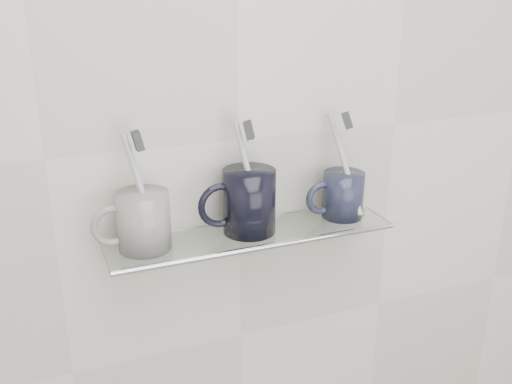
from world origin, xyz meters
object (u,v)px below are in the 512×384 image
shelf_glass (252,234)px  mug_center (249,201)px  mug_right (343,195)px  mug_left (144,221)px

shelf_glass → mug_center: bearing=118.2°
shelf_glass → mug_right: mug_right is taller
mug_center → mug_right: bearing=3.5°
shelf_glass → mug_center: (-0.00, 0.00, 0.06)m
shelf_glass → mug_center: 0.06m
shelf_glass → mug_left: 0.19m
mug_center → shelf_glass: bearing=-58.3°
mug_center → mug_right: 0.18m
shelf_glass → mug_right: (0.18, 0.00, 0.05)m
mug_left → mug_right: bearing=14.6°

